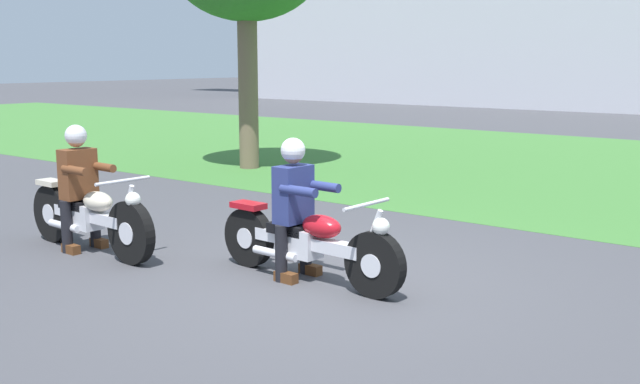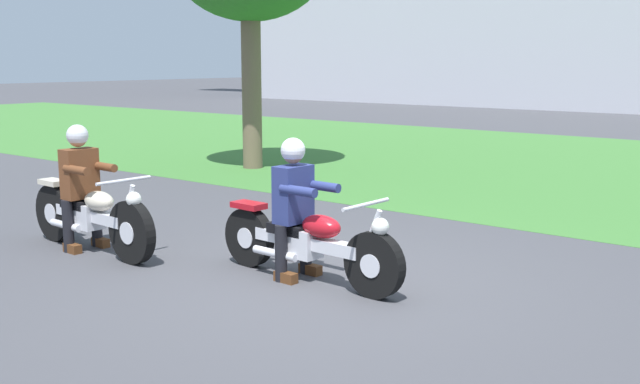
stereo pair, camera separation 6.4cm
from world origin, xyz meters
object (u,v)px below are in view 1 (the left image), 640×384
at_px(motorcycle_follow, 90,217).
at_px(rider_follow, 79,177).
at_px(motorcycle_lead, 308,243).
at_px(rider_lead, 295,197).

xyz_separation_m(motorcycle_follow, rider_follow, (-0.17, 0.01, 0.42)).
bearing_deg(motorcycle_lead, motorcycle_follow, -163.84).
bearing_deg(motorcycle_lead, rider_lead, 179.14).
distance_m(motorcycle_lead, rider_follow, 2.88).
xyz_separation_m(motorcycle_lead, rider_lead, (-0.17, 0.01, 0.43)).
height_order(motorcycle_lead, rider_follow, rider_follow).
height_order(motorcycle_lead, motorcycle_follow, motorcycle_follow).
relative_size(motorcycle_lead, rider_follow, 1.57).
relative_size(motorcycle_lead, rider_lead, 1.61).
xyz_separation_m(motorcycle_lead, rider_follow, (-2.77, -0.63, 0.45)).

